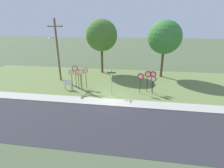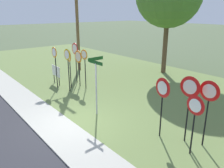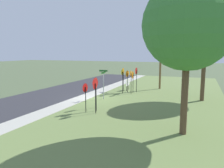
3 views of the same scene
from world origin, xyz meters
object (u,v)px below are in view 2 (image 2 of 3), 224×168
(utility_pole, at_px, (75,14))
(street_name_post, at_px, (96,81))
(stop_sign_far_center, at_px, (55,59))
(stop_sign_near_left, at_px, (78,60))
(stop_sign_near_right, at_px, (68,61))
(yield_sign_near_left, at_px, (162,94))
(notice_board, at_px, (56,72))
(stop_sign_far_left, at_px, (85,61))
(stop_sign_center_tall, at_px, (69,61))
(yield_sign_near_right, at_px, (189,94))
(yield_sign_far_right, at_px, (208,98))
(yield_sign_far_left, at_px, (194,112))
(stop_sign_far_right, at_px, (75,54))

(utility_pole, bearing_deg, street_name_post, -25.20)
(stop_sign_far_center, height_order, utility_pole, utility_pole)
(stop_sign_near_left, distance_m, stop_sign_near_right, 1.14)
(yield_sign_near_left, bearing_deg, notice_board, -170.40)
(stop_sign_far_left, xyz_separation_m, stop_sign_center_tall, (-0.74, -0.64, -0.02))
(yield_sign_near_right, xyz_separation_m, yield_sign_far_right, (0.59, 0.24, -0.06))
(yield_sign_near_right, bearing_deg, stop_sign_far_left, 172.82)
(stop_sign_far_center, bearing_deg, yield_sign_far_right, 8.02)
(yield_sign_far_left, bearing_deg, street_name_post, -166.97)
(stop_sign_near_right, bearing_deg, utility_pole, 142.63)
(yield_sign_near_left, xyz_separation_m, notice_board, (-8.60, -0.13, -0.94))
(stop_sign_far_left, bearing_deg, yield_sign_far_left, -11.35)
(stop_sign_near_left, xyz_separation_m, notice_board, (-1.28, -0.99, -0.86))
(yield_sign_far_left, bearing_deg, yield_sign_near_left, -179.05)
(utility_pole, bearing_deg, yield_sign_far_left, -13.91)
(stop_sign_near_right, relative_size, yield_sign_near_right, 1.02)
(street_name_post, xyz_separation_m, notice_board, (-5.44, 0.60, -0.82))
(stop_sign_center_tall, bearing_deg, street_name_post, -3.52)
(stop_sign_far_left, distance_m, yield_sign_near_right, 7.45)
(stop_sign_near_right, xyz_separation_m, stop_sign_center_tall, (-0.51, 0.39, -0.12))
(yield_sign_near_right, bearing_deg, stop_sign_near_left, 173.13)
(stop_sign_far_center, relative_size, stop_sign_far_right, 0.96)
(stop_sign_far_left, bearing_deg, stop_sign_near_left, 175.99)
(yield_sign_near_right, xyz_separation_m, notice_board, (-9.43, -0.58, -1.07))
(stop_sign_far_center, bearing_deg, yield_sign_near_left, 4.27)
(stop_sign_far_left, height_order, yield_sign_near_right, yield_sign_near_right)
(stop_sign_near_right, relative_size, notice_board, 2.07)
(stop_sign_far_left, height_order, street_name_post, street_name_post)
(utility_pole, relative_size, notice_board, 6.55)
(street_name_post, bearing_deg, stop_sign_far_left, 153.62)
(street_name_post, bearing_deg, yield_sign_far_right, 15.76)
(stop_sign_far_right, relative_size, yield_sign_near_left, 1.14)
(yield_sign_near_left, bearing_deg, stop_sign_near_left, -177.95)
(stop_sign_far_right, relative_size, utility_pole, 0.33)
(stop_sign_far_center, xyz_separation_m, yield_sign_near_left, (7.91, 0.46, -0.10))
(street_name_post, height_order, notice_board, street_name_post)
(stop_sign_near_left, distance_m, stop_sign_far_center, 1.45)
(stop_sign_near_left, height_order, notice_board, stop_sign_near_left)
(stop_sign_near_left, height_order, utility_pole, utility_pole)
(stop_sign_near_right, distance_m, stop_sign_far_left, 1.06)
(yield_sign_near_left, height_order, utility_pole, utility_pole)
(yield_sign_near_right, distance_m, yield_sign_far_right, 0.64)
(stop_sign_far_right, bearing_deg, utility_pole, 149.39)
(yield_sign_near_right, height_order, yield_sign_far_left, yield_sign_near_right)
(stop_sign_near_left, relative_size, stop_sign_far_left, 0.94)
(yield_sign_far_right, xyz_separation_m, notice_board, (-10.01, -0.83, -1.01))
(yield_sign_far_left, bearing_deg, stop_sign_near_left, 178.97)
(stop_sign_far_right, xyz_separation_m, yield_sign_near_left, (8.02, -1.05, -0.20))
(stop_sign_far_right, relative_size, yield_sign_far_left, 1.26)
(stop_sign_center_tall, xyz_separation_m, yield_sign_near_right, (8.18, 0.23, 0.16))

